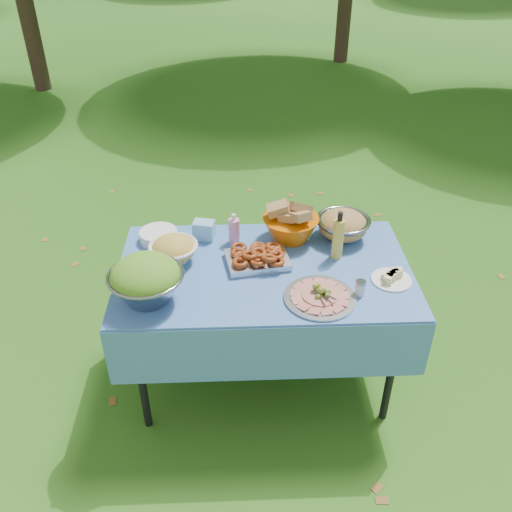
{
  "coord_description": "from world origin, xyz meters",
  "views": [
    {
      "loc": [
        -0.13,
        -2.2,
        2.33
      ],
      "look_at": [
        -0.04,
        0.0,
        0.84
      ],
      "focal_mm": 38.0,
      "sensor_mm": 36.0,
      "label": 1
    }
  ],
  "objects_px": {
    "salad_bowl": "(146,280)",
    "plate_stack": "(159,236)",
    "bread_bowl": "(291,223)",
    "charcuterie_platter": "(320,292)",
    "picnic_table": "(264,325)",
    "pasta_bowl_steel": "(343,225)",
    "oil_bottle": "(338,235)"
  },
  "relations": [
    {
      "from": "salad_bowl",
      "to": "plate_stack",
      "type": "distance_m",
      "value": 0.51
    },
    {
      "from": "bread_bowl",
      "to": "charcuterie_platter",
      "type": "height_order",
      "value": "bread_bowl"
    },
    {
      "from": "picnic_table",
      "to": "bread_bowl",
      "type": "xyz_separation_m",
      "value": [
        0.15,
        0.27,
        0.48
      ]
    },
    {
      "from": "picnic_table",
      "to": "pasta_bowl_steel",
      "type": "height_order",
      "value": "pasta_bowl_steel"
    },
    {
      "from": "plate_stack",
      "to": "pasta_bowl_steel",
      "type": "bearing_deg",
      "value": -0.35
    },
    {
      "from": "salad_bowl",
      "to": "plate_stack",
      "type": "xyz_separation_m",
      "value": [
        -0.01,
        0.51,
        -0.08
      ]
    },
    {
      "from": "plate_stack",
      "to": "oil_bottle",
      "type": "bearing_deg",
      "value": -11.86
    },
    {
      "from": "salad_bowl",
      "to": "pasta_bowl_steel",
      "type": "xyz_separation_m",
      "value": [
        0.98,
        0.5,
        -0.04
      ]
    },
    {
      "from": "picnic_table",
      "to": "pasta_bowl_steel",
      "type": "distance_m",
      "value": 0.69
    },
    {
      "from": "pasta_bowl_steel",
      "to": "plate_stack",
      "type": "bearing_deg",
      "value": 179.65
    },
    {
      "from": "charcuterie_platter",
      "to": "bread_bowl",
      "type": "bearing_deg",
      "value": 99.71
    },
    {
      "from": "picnic_table",
      "to": "pasta_bowl_steel",
      "type": "xyz_separation_m",
      "value": [
        0.43,
        0.28,
        0.46
      ]
    },
    {
      "from": "salad_bowl",
      "to": "bread_bowl",
      "type": "height_order",
      "value": "salad_bowl"
    },
    {
      "from": "plate_stack",
      "to": "bread_bowl",
      "type": "bearing_deg",
      "value": -0.99
    },
    {
      "from": "picnic_table",
      "to": "bread_bowl",
      "type": "height_order",
      "value": "bread_bowl"
    },
    {
      "from": "picnic_table",
      "to": "oil_bottle",
      "type": "relative_size",
      "value": 5.58
    },
    {
      "from": "picnic_table",
      "to": "oil_bottle",
      "type": "bearing_deg",
      "value": 13.12
    },
    {
      "from": "salad_bowl",
      "to": "charcuterie_platter",
      "type": "xyz_separation_m",
      "value": [
        0.79,
        -0.03,
        -0.07
      ]
    },
    {
      "from": "salad_bowl",
      "to": "plate_stack",
      "type": "relative_size",
      "value": 1.71
    },
    {
      "from": "salad_bowl",
      "to": "charcuterie_platter",
      "type": "distance_m",
      "value": 0.79
    },
    {
      "from": "charcuterie_platter",
      "to": "oil_bottle",
      "type": "height_order",
      "value": "oil_bottle"
    },
    {
      "from": "picnic_table",
      "to": "salad_bowl",
      "type": "relative_size",
      "value": 4.25
    },
    {
      "from": "plate_stack",
      "to": "pasta_bowl_steel",
      "type": "distance_m",
      "value": 0.99
    },
    {
      "from": "plate_stack",
      "to": "pasta_bowl_steel",
      "type": "xyz_separation_m",
      "value": [
        0.99,
        -0.01,
        0.05
      ]
    },
    {
      "from": "salad_bowl",
      "to": "bread_bowl",
      "type": "bearing_deg",
      "value": 35.25
    },
    {
      "from": "bread_bowl",
      "to": "salad_bowl",
      "type": "bearing_deg",
      "value": -144.75
    },
    {
      "from": "bread_bowl",
      "to": "charcuterie_platter",
      "type": "xyz_separation_m",
      "value": [
        0.09,
        -0.52,
        -0.06
      ]
    },
    {
      "from": "salad_bowl",
      "to": "charcuterie_platter",
      "type": "height_order",
      "value": "salad_bowl"
    },
    {
      "from": "pasta_bowl_steel",
      "to": "picnic_table",
      "type": "bearing_deg",
      "value": -147.56
    },
    {
      "from": "charcuterie_platter",
      "to": "plate_stack",
      "type": "bearing_deg",
      "value": 146.17
    },
    {
      "from": "picnic_table",
      "to": "salad_bowl",
      "type": "xyz_separation_m",
      "value": [
        -0.55,
        -0.23,
        0.49
      ]
    },
    {
      "from": "charcuterie_platter",
      "to": "oil_bottle",
      "type": "distance_m",
      "value": 0.38
    }
  ]
}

